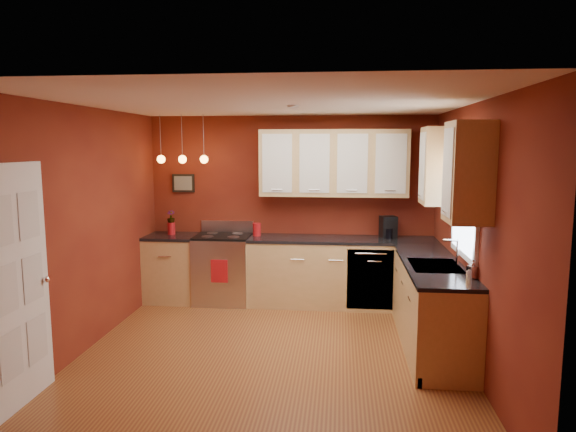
# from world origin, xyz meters

# --- Properties ---
(floor) EXTENTS (4.20, 4.20, 0.00)m
(floor) POSITION_xyz_m (0.00, 0.00, 0.00)
(floor) COLOR #915C2A
(floor) RESTS_ON ground
(ceiling) EXTENTS (4.00, 4.20, 0.02)m
(ceiling) POSITION_xyz_m (0.00, 0.00, 2.60)
(ceiling) COLOR white
(ceiling) RESTS_ON wall_back
(wall_back) EXTENTS (4.00, 0.02, 2.60)m
(wall_back) POSITION_xyz_m (0.00, 2.10, 1.30)
(wall_back) COLOR maroon
(wall_back) RESTS_ON floor
(wall_front) EXTENTS (4.00, 0.02, 2.60)m
(wall_front) POSITION_xyz_m (0.00, -2.10, 1.30)
(wall_front) COLOR maroon
(wall_front) RESTS_ON floor
(wall_left) EXTENTS (0.02, 4.20, 2.60)m
(wall_left) POSITION_xyz_m (-2.00, 0.00, 1.30)
(wall_left) COLOR maroon
(wall_left) RESTS_ON floor
(wall_right) EXTENTS (0.02, 4.20, 2.60)m
(wall_right) POSITION_xyz_m (2.00, 0.00, 1.30)
(wall_right) COLOR maroon
(wall_right) RESTS_ON floor
(base_cabinets_back_left) EXTENTS (0.70, 0.60, 0.90)m
(base_cabinets_back_left) POSITION_xyz_m (-1.65, 1.80, 0.45)
(base_cabinets_back_left) COLOR tan
(base_cabinets_back_left) RESTS_ON floor
(base_cabinets_back_right) EXTENTS (2.54, 0.60, 0.90)m
(base_cabinets_back_right) POSITION_xyz_m (0.73, 1.80, 0.45)
(base_cabinets_back_right) COLOR tan
(base_cabinets_back_right) RESTS_ON floor
(base_cabinets_right) EXTENTS (0.60, 2.10, 0.90)m
(base_cabinets_right) POSITION_xyz_m (1.70, 0.45, 0.45)
(base_cabinets_right) COLOR tan
(base_cabinets_right) RESTS_ON floor
(counter_back_left) EXTENTS (0.70, 0.62, 0.04)m
(counter_back_left) POSITION_xyz_m (-1.65, 1.80, 0.92)
(counter_back_left) COLOR black
(counter_back_left) RESTS_ON base_cabinets_back_left
(counter_back_right) EXTENTS (2.54, 0.62, 0.04)m
(counter_back_right) POSITION_xyz_m (0.73, 1.80, 0.92)
(counter_back_right) COLOR black
(counter_back_right) RESTS_ON base_cabinets_back_right
(counter_right) EXTENTS (0.62, 2.10, 0.04)m
(counter_right) POSITION_xyz_m (1.70, 0.45, 0.92)
(counter_right) COLOR black
(counter_right) RESTS_ON base_cabinets_right
(gas_range) EXTENTS (0.76, 0.64, 1.11)m
(gas_range) POSITION_xyz_m (-0.92, 1.80, 0.48)
(gas_range) COLOR #BCBCC1
(gas_range) RESTS_ON floor
(dishwasher_front) EXTENTS (0.60, 0.02, 0.80)m
(dishwasher_front) POSITION_xyz_m (1.10, 1.51, 0.45)
(dishwasher_front) COLOR #BCBCC1
(dishwasher_front) RESTS_ON base_cabinets_back_right
(sink) EXTENTS (0.50, 0.70, 0.33)m
(sink) POSITION_xyz_m (1.70, 0.30, 0.92)
(sink) COLOR gray
(sink) RESTS_ON counter_right
(window) EXTENTS (0.06, 1.02, 1.22)m
(window) POSITION_xyz_m (1.97, 0.30, 1.69)
(window) COLOR white
(window) RESTS_ON wall_right
(door_left_wall) EXTENTS (0.12, 0.82, 2.05)m
(door_left_wall) POSITION_xyz_m (-1.97, -1.20, 1.03)
(door_left_wall) COLOR white
(door_left_wall) RESTS_ON floor
(upper_cabinets_back) EXTENTS (2.00, 0.35, 0.90)m
(upper_cabinets_back) POSITION_xyz_m (0.60, 1.93, 1.95)
(upper_cabinets_back) COLOR tan
(upper_cabinets_back) RESTS_ON wall_back
(upper_cabinets_right) EXTENTS (0.35, 1.95, 0.90)m
(upper_cabinets_right) POSITION_xyz_m (1.82, 0.32, 1.95)
(upper_cabinets_right) COLOR tan
(upper_cabinets_right) RESTS_ON wall_right
(wall_picture) EXTENTS (0.32, 0.03, 0.26)m
(wall_picture) POSITION_xyz_m (-1.55, 2.08, 1.65)
(wall_picture) COLOR black
(wall_picture) RESTS_ON wall_back
(pendant_lights) EXTENTS (0.71, 0.11, 0.66)m
(pendant_lights) POSITION_xyz_m (-1.45, 1.75, 2.01)
(pendant_lights) COLOR gray
(pendant_lights) RESTS_ON ceiling
(red_canister) EXTENTS (0.12, 0.12, 0.18)m
(red_canister) POSITION_xyz_m (-0.45, 1.86, 1.03)
(red_canister) COLOR #AE1218
(red_canister) RESTS_ON counter_back_right
(red_vase) EXTENTS (0.11, 0.11, 0.17)m
(red_vase) POSITION_xyz_m (-1.67, 1.85, 1.03)
(red_vase) COLOR #AE1218
(red_vase) RESTS_ON counter_back_left
(flowers) EXTENTS (0.13, 0.13, 0.19)m
(flowers) POSITION_xyz_m (-1.67, 1.85, 1.19)
(flowers) COLOR #AE1218
(flowers) RESTS_ON red_vase
(coffee_maker) EXTENTS (0.25, 0.24, 0.30)m
(coffee_maker) POSITION_xyz_m (1.35, 1.88, 1.08)
(coffee_maker) COLOR black
(coffee_maker) RESTS_ON counter_back_right
(soap_pump) EXTENTS (0.11, 0.11, 0.19)m
(soap_pump) POSITION_xyz_m (1.95, -0.22, 1.03)
(soap_pump) COLOR white
(soap_pump) RESTS_ON counter_right
(dish_towel) EXTENTS (0.23, 0.02, 0.31)m
(dish_towel) POSITION_xyz_m (-0.90, 1.47, 0.52)
(dish_towel) COLOR #AE1218
(dish_towel) RESTS_ON gas_range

